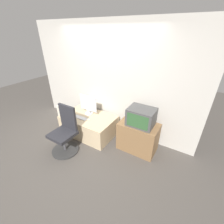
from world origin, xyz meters
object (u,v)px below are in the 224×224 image
object	(u,v)px
keyboard	(81,118)
book	(62,130)
mouse	(89,120)
cardboard_box_lower	(64,121)
crt_tv	(141,117)
main_monitor	(88,105)
office_chair	(65,134)

from	to	relation	value
keyboard	book	size ratio (longest dim) A/B	1.55
mouse	cardboard_box_lower	world-z (taller)	mouse
crt_tv	cardboard_box_lower	bearing A→B (deg)	-174.45
mouse	main_monitor	bearing A→B (deg)	128.16
keyboard	office_chair	size ratio (longest dim) A/B	0.35
main_monitor	keyboard	world-z (taller)	main_monitor
office_chair	book	distance (m)	0.87
mouse	cardboard_box_lower	distance (m)	0.99
office_chair	cardboard_box_lower	bearing A→B (deg)	140.17
main_monitor	cardboard_box_lower	size ratio (longest dim) A/B	1.62
mouse	office_chair	bearing A→B (deg)	-105.30
main_monitor	keyboard	bearing A→B (deg)	-97.54
main_monitor	office_chair	size ratio (longest dim) A/B	0.48
crt_tv	cardboard_box_lower	size ratio (longest dim) A/B	1.74
crt_tv	cardboard_box_lower	xyz separation A→B (m)	(-2.11, -0.21, -0.69)
main_monitor	cardboard_box_lower	bearing A→B (deg)	-162.36
main_monitor	cardboard_box_lower	distance (m)	0.96
keyboard	cardboard_box_lower	xyz separation A→B (m)	(-0.68, 0.05, -0.35)
mouse	book	distance (m)	0.97
main_monitor	office_chair	bearing A→B (deg)	-87.58
keyboard	book	world-z (taller)	keyboard
main_monitor	cardboard_box_lower	xyz separation A→B (m)	(-0.72, -0.23, -0.59)
crt_tv	main_monitor	bearing A→B (deg)	179.02
crt_tv	cardboard_box_lower	world-z (taller)	crt_tv
office_chair	cardboard_box_lower	distance (m)	1.02
main_monitor	crt_tv	size ratio (longest dim) A/B	0.93
keyboard	cardboard_box_lower	world-z (taller)	keyboard
mouse	book	world-z (taller)	mouse
main_monitor	crt_tv	bearing A→B (deg)	-0.98
office_chair	book	bearing A→B (deg)	147.48
keyboard	crt_tv	size ratio (longest dim) A/B	0.68
keyboard	crt_tv	bearing A→B (deg)	10.06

